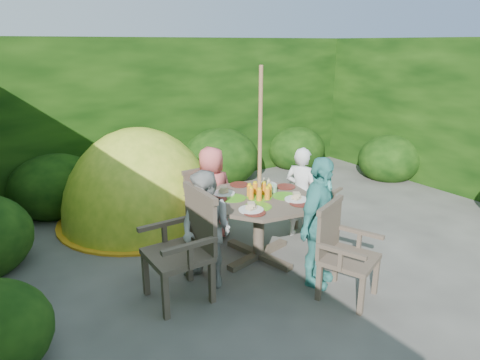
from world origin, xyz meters
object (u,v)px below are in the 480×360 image
dome_tent (143,219)px  patio_table (259,207)px  child_back (212,193)px  garden_chair_right (315,198)px  garden_chair_front (342,250)px  child_left (206,230)px  child_right (301,193)px  parasol_pole (260,168)px  child_front (318,223)px  garden_chair_left (186,245)px  garden_chair_back (196,198)px

dome_tent → patio_table: bearing=-66.7°
child_back → garden_chair_right: bearing=160.7°
garden_chair_front → patio_table: bearing=79.3°
child_left → dome_tent: 2.10m
garden_chair_right → dome_tent: size_ratio=0.32×
child_right → dome_tent: 2.32m
parasol_pole → garden_chair_right: parasol_pole is taller
dome_tent → garden_chair_front: bearing=-70.4°
parasol_pole → child_front: (0.18, -0.78, -0.42)m
garden_chair_right → child_back: bearing=47.9°
dome_tent → garden_chair_left: bearing=-97.5°
patio_table → garden_chair_front: garden_chair_front is taller
garden_chair_back → child_front: size_ratio=0.64×
child_back → garden_chair_left: bearing=53.9°
garden_chair_right → dome_tent: (-1.82, 1.59, -0.45)m
child_back → garden_chair_front: bearing=106.5°
child_right → child_front: (-0.60, -0.96, 0.09)m
garden_chair_front → child_back: size_ratio=0.76×
child_back → child_front: 1.60m
garden_chair_front → child_front: 0.36m
patio_table → child_right: (0.78, 0.18, -0.04)m
parasol_pole → garden_chair_back: (-0.26, 1.07, -0.63)m
garden_chair_right → child_back: child_back is taller
garden_chair_left → garden_chair_front: 1.53m
child_left → child_back: size_ratio=1.02×
garden_chair_front → child_left: bearing=115.8°
garden_chair_back → garden_chair_left: bearing=56.8°
parasol_pole → garden_chair_right: (1.08, 0.24, -0.65)m
child_front → child_right: bearing=30.3°
patio_table → garden_chair_right: (1.08, 0.24, -0.19)m
patio_table → garden_chair_left: size_ratio=1.49×
patio_table → child_back: (-0.18, 0.78, -0.04)m
child_right → child_left: bearing=79.1°
child_left → garden_chair_right: bearing=79.0°
garden_chair_left → child_left: bearing=106.6°
patio_table → child_left: child_left is taller
garden_chair_back → child_back: 0.33m
parasol_pole → dome_tent: (-0.74, 1.83, -1.10)m
child_back → child_front: size_ratio=0.88×
garden_chair_left → child_left: 0.30m
garden_chair_left → garden_chair_back: garden_chair_left is taller
patio_table → child_left: (-0.78, -0.18, -0.02)m
patio_table → child_back: bearing=103.3°
garden_chair_left → child_left: child_left is taller
garden_chair_left → dome_tent: 2.19m
garden_chair_left → garden_chair_right: bearing=102.9°
garden_chair_left → child_front: size_ratio=0.76×
dome_tent → garden_chair_back: bearing=-56.5°
patio_table → garden_chair_right: patio_table is taller
parasol_pole → garden_chair_back: 1.27m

